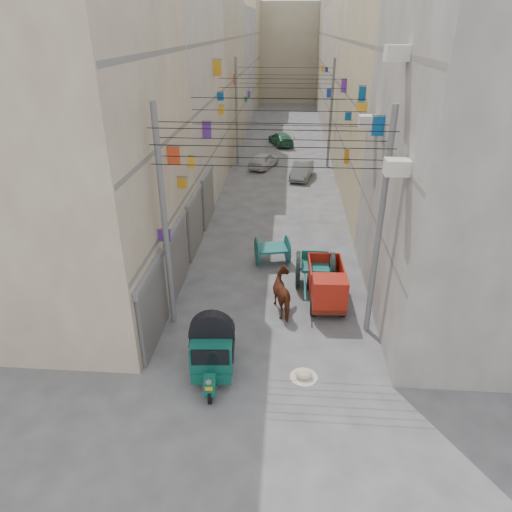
# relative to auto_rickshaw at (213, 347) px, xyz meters

# --- Properties ---
(ground) EXTENTS (140.00, 140.00, 0.00)m
(ground) POSITION_rel_auto_rickshaw_xyz_m (1.64, -3.23, -1.03)
(ground) COLOR #454447
(ground) RESTS_ON ground
(building_row_left) EXTENTS (8.00, 62.00, 14.00)m
(building_row_left) POSITION_rel_auto_rickshaw_xyz_m (-6.36, 30.89, 5.43)
(building_row_left) COLOR #C3B094
(building_row_left) RESTS_ON ground
(building_row_right) EXTENTS (8.00, 62.00, 14.00)m
(building_row_right) POSITION_rel_auto_rickshaw_xyz_m (9.63, 30.89, 5.43)
(building_row_right) COLOR #A5A09B
(building_row_right) RESTS_ON ground
(end_cap_building) EXTENTS (22.00, 10.00, 13.00)m
(end_cap_building) POSITION_rel_auto_rickshaw_xyz_m (1.64, 62.77, 5.47)
(end_cap_building) COLOR tan
(end_cap_building) RESTS_ON ground
(shutters_left) EXTENTS (0.18, 14.40, 2.88)m
(shutters_left) POSITION_rel_auto_rickshaw_xyz_m (-2.28, 7.14, 0.46)
(shutters_left) COLOR #4A4A4F
(shutters_left) RESTS_ON ground
(signboards) EXTENTS (8.22, 40.52, 5.67)m
(signboards) POSITION_rel_auto_rickshaw_xyz_m (1.63, 18.42, 2.40)
(signboards) COLOR silver
(signboards) RESTS_ON ground
(ac_units) EXTENTS (0.70, 6.55, 3.35)m
(ac_units) POSITION_rel_auto_rickshaw_xyz_m (5.29, 4.43, 6.40)
(ac_units) COLOR beige
(ac_units) RESTS_ON ground
(utility_poles) EXTENTS (7.40, 22.20, 8.00)m
(utility_poles) POSITION_rel_auto_rickshaw_xyz_m (1.64, 13.77, 2.97)
(utility_poles) COLOR slate
(utility_poles) RESTS_ON ground
(overhead_cables) EXTENTS (7.40, 22.52, 1.12)m
(overhead_cables) POSITION_rel_auto_rickshaw_xyz_m (1.64, 11.17, 5.73)
(overhead_cables) COLOR black
(overhead_cables) RESTS_ON ground
(auto_rickshaw) EXTENTS (1.55, 2.53, 1.75)m
(auto_rickshaw) POSITION_rel_auto_rickshaw_xyz_m (0.00, 0.00, 0.00)
(auto_rickshaw) COLOR black
(auto_rickshaw) RESTS_ON ground
(tonga_cart) EXTENTS (1.67, 3.42, 1.54)m
(tonga_cart) POSITION_rel_auto_rickshaw_xyz_m (3.43, 5.82, -0.23)
(tonga_cart) COLOR black
(tonga_cart) RESTS_ON ground
(mini_truck) EXTENTS (1.42, 3.01, 1.67)m
(mini_truck) POSITION_rel_auto_rickshaw_xyz_m (3.85, 4.21, -0.23)
(mini_truck) COLOR black
(mini_truck) RESTS_ON ground
(second_cart) EXTENTS (1.77, 1.64, 1.34)m
(second_cart) POSITION_rel_auto_rickshaw_xyz_m (1.54, 7.79, -0.32)
(second_cart) COLOR #145955
(second_cart) RESTS_ON ground
(feed_sack) EXTENTS (0.56, 0.44, 0.28)m
(feed_sack) POSITION_rel_auto_rickshaw_xyz_m (2.89, 0.00, -0.89)
(feed_sack) COLOR #BFB29E
(feed_sack) RESTS_ON ground
(horse) EXTENTS (1.45, 2.10, 1.62)m
(horse) POSITION_rel_auto_rickshaw_xyz_m (2.21, 3.77, -0.22)
(horse) COLOR brown
(horse) RESTS_ON ground
(distant_car_white) EXTENTS (2.54, 3.83, 1.21)m
(distant_car_white) POSITION_rel_auto_rickshaw_xyz_m (0.20, 23.98, -0.43)
(distant_car_white) COLOR beige
(distant_car_white) RESTS_ON ground
(distant_car_grey) EXTENTS (1.90, 3.78, 1.19)m
(distant_car_grey) POSITION_rel_auto_rickshaw_xyz_m (3.14, 21.45, -0.44)
(distant_car_grey) COLOR #5A605D
(distant_car_grey) RESTS_ON ground
(distant_car_green) EXTENTS (2.75, 4.27, 1.15)m
(distant_car_green) POSITION_rel_auto_rickshaw_xyz_m (1.36, 31.82, -0.46)
(distant_car_green) COLOR #205F3C
(distant_car_green) RESTS_ON ground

